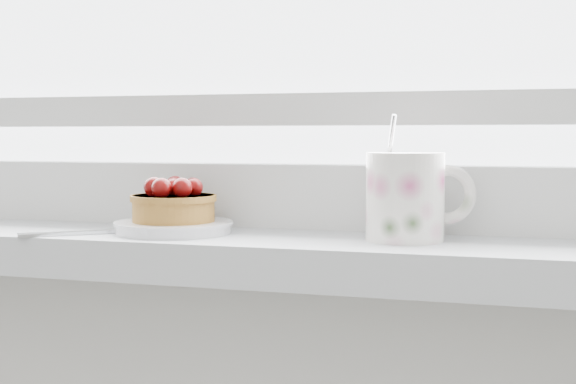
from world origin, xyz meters
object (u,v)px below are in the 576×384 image
at_px(floral_mug, 408,195).
at_px(fork, 120,231).
at_px(saucer, 174,227).
at_px(raspberry_tart, 174,202).

bearing_deg(floral_mug, fork, -175.33).
height_order(saucer, fork, saucer).
relative_size(saucer, fork, 0.72).
height_order(floral_mug, fork, floral_mug).
height_order(saucer, raspberry_tart, raspberry_tart).
xyz_separation_m(saucer, raspberry_tart, (0.00, -0.00, 0.03)).
distance_m(floral_mug, fork, 0.30).
bearing_deg(floral_mug, raspberry_tart, -177.64).
relative_size(saucer, raspberry_tart, 1.38).
distance_m(saucer, raspberry_tart, 0.03).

